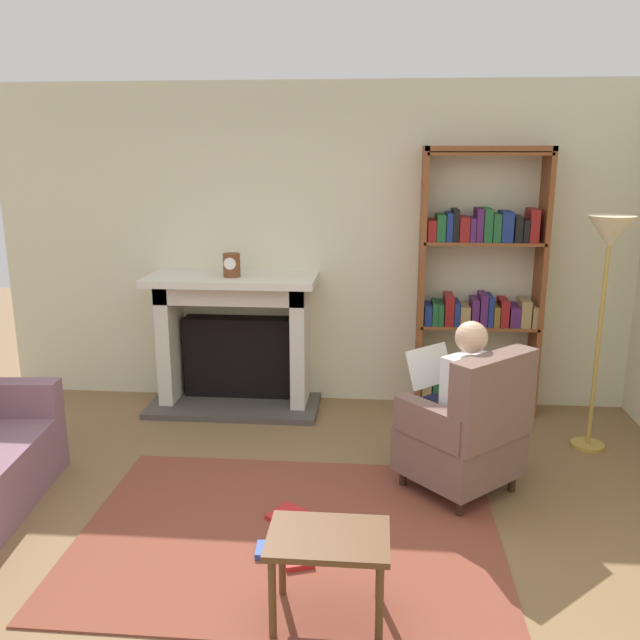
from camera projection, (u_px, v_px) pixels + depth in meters
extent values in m
plane|color=olive|center=(282.00, 565.00, 3.57)|extent=(14.00, 14.00, 0.00)
cube|color=beige|center=(322.00, 247.00, 5.70)|extent=(5.60, 0.10, 2.70)
cube|color=brown|center=(289.00, 533.00, 3.86)|extent=(2.40, 1.80, 0.01)
cube|color=#4C4742|center=(234.00, 406.00, 5.73)|extent=(1.44, 0.64, 0.05)
cube|color=black|center=(238.00, 356.00, 5.85)|extent=(0.92, 0.20, 0.70)
cube|color=silver|center=(171.00, 343.00, 5.74)|extent=(0.12, 0.44, 1.09)
cube|color=silver|center=(300.00, 346.00, 5.65)|extent=(0.12, 0.44, 1.09)
cube|color=silver|center=(233.00, 291.00, 5.58)|extent=(1.24, 0.44, 0.16)
cube|color=silver|center=(231.00, 280.00, 5.50)|extent=(1.40, 0.56, 0.06)
cylinder|color=brown|center=(232.00, 265.00, 5.45)|extent=(0.14, 0.14, 0.19)
cylinder|color=white|center=(230.00, 264.00, 5.38)|extent=(0.10, 0.01, 0.10)
cube|color=brown|center=(421.00, 283.00, 5.49)|extent=(0.04, 0.32, 2.18)
cube|color=brown|center=(539.00, 285.00, 5.41)|extent=(0.04, 0.32, 2.18)
cube|color=brown|center=(488.00, 149.00, 5.18)|extent=(0.99, 0.32, 0.04)
cube|color=brown|center=(473.00, 403.00, 5.70)|extent=(0.95, 0.32, 0.02)
cube|color=#997F4C|center=(426.00, 386.00, 5.69)|extent=(0.08, 0.26, 0.26)
cube|color=#1E592D|center=(435.00, 386.00, 5.68)|extent=(0.06, 0.26, 0.26)
cube|color=#1E592D|center=(445.00, 391.00, 5.69)|extent=(0.08, 0.26, 0.19)
cube|color=#1E592D|center=(456.00, 390.00, 5.68)|extent=(0.08, 0.26, 0.20)
cube|color=maroon|center=(466.00, 390.00, 5.67)|extent=(0.07, 0.26, 0.20)
cube|color=black|center=(476.00, 391.00, 5.66)|extent=(0.08, 0.26, 0.20)
cube|color=#1E592D|center=(487.00, 389.00, 5.65)|extent=(0.09, 0.26, 0.23)
cube|color=#997F4C|center=(497.00, 393.00, 5.65)|extent=(0.06, 0.26, 0.17)
cube|color=maroon|center=(505.00, 389.00, 5.63)|extent=(0.05, 0.26, 0.26)
cube|color=#1E592D|center=(512.00, 391.00, 5.63)|extent=(0.06, 0.26, 0.22)
cube|color=black|center=(521.00, 394.00, 5.63)|extent=(0.07, 0.26, 0.17)
cube|color=brown|center=(477.00, 325.00, 5.53)|extent=(0.95, 0.32, 0.02)
cube|color=navy|center=(427.00, 313.00, 5.53)|extent=(0.06, 0.26, 0.16)
cube|color=#1E592D|center=(434.00, 312.00, 5.53)|extent=(0.04, 0.26, 0.19)
cube|color=#1E592D|center=(440.00, 312.00, 5.52)|extent=(0.04, 0.26, 0.18)
cube|color=maroon|center=(448.00, 309.00, 5.51)|extent=(0.07, 0.26, 0.24)
cube|color=navy|center=(456.00, 312.00, 5.51)|extent=(0.04, 0.26, 0.19)
cube|color=#997F4C|center=(464.00, 314.00, 5.51)|extent=(0.08, 0.26, 0.16)
cube|color=#4C1E59|center=(474.00, 311.00, 5.50)|extent=(0.06, 0.26, 0.22)
cube|color=#4C1E59|center=(482.00, 309.00, 5.48)|extent=(0.06, 0.26, 0.26)
cube|color=navy|center=(489.00, 310.00, 5.48)|extent=(0.04, 0.26, 0.24)
cube|color=brown|center=(495.00, 314.00, 5.49)|extent=(0.05, 0.26, 0.17)
cube|color=maroon|center=(503.00, 312.00, 5.48)|extent=(0.07, 0.26, 0.22)
cube|color=#4C1E59|center=(513.00, 315.00, 5.48)|extent=(0.08, 0.26, 0.16)
cube|color=#997F4C|center=(524.00, 312.00, 5.46)|extent=(0.08, 0.26, 0.22)
cube|color=#997F4C|center=(535.00, 315.00, 5.46)|extent=(0.09, 0.26, 0.17)
cube|color=brown|center=(482.00, 242.00, 5.36)|extent=(0.95, 0.32, 0.02)
cube|color=maroon|center=(431.00, 230.00, 5.36)|extent=(0.07, 0.26, 0.16)
cube|color=#1E592D|center=(440.00, 227.00, 5.35)|extent=(0.07, 0.26, 0.21)
cube|color=navy|center=(448.00, 226.00, 5.35)|extent=(0.05, 0.26, 0.22)
cube|color=black|center=(455.00, 225.00, 5.34)|extent=(0.05, 0.26, 0.25)
cube|color=maroon|center=(463.00, 228.00, 5.34)|extent=(0.08, 0.26, 0.19)
cube|color=#4C1E59|center=(471.00, 229.00, 5.34)|extent=(0.04, 0.26, 0.19)
cube|color=#4C1E59|center=(478.00, 224.00, 5.32)|extent=(0.05, 0.26, 0.26)
cube|color=#1E592D|center=(486.00, 224.00, 5.32)|extent=(0.07, 0.26, 0.26)
cube|color=#1E592D|center=(495.00, 227.00, 5.32)|extent=(0.06, 0.26, 0.22)
cube|color=navy|center=(505.00, 226.00, 5.31)|extent=(0.09, 0.26, 0.24)
cube|color=black|center=(516.00, 228.00, 5.30)|extent=(0.06, 0.26, 0.20)
cube|color=black|center=(524.00, 230.00, 5.30)|extent=(0.04, 0.26, 0.18)
cube|color=maroon|center=(532.00, 225.00, 5.29)|extent=(0.07, 0.26, 0.26)
cube|color=brown|center=(488.00, 154.00, 5.19)|extent=(0.95, 0.32, 0.02)
cylinder|color=#331E14|center=(455.00, 456.00, 4.70)|extent=(0.05, 0.05, 0.12)
cylinder|color=#331E14|center=(403.00, 478.00, 4.39)|extent=(0.05, 0.05, 0.12)
cylinder|color=#331E14|center=(512.00, 482.00, 4.33)|extent=(0.05, 0.05, 0.12)
cylinder|color=#331E14|center=(460.00, 507.00, 4.03)|extent=(0.05, 0.05, 0.12)
cube|color=brown|center=(459.00, 450.00, 4.31)|extent=(0.88, 0.88, 0.30)
cube|color=brown|center=(493.00, 399.00, 4.02)|extent=(0.58, 0.55, 0.55)
cube|color=brown|center=(488.00, 403.00, 4.41)|extent=(0.46, 0.48, 0.22)
cube|color=brown|center=(432.00, 423.00, 4.09)|extent=(0.46, 0.48, 0.22)
cube|color=silver|center=(468.00, 394.00, 4.17)|extent=(0.37, 0.36, 0.50)
sphere|color=#D8AD8C|center=(471.00, 337.00, 4.08)|extent=(0.20, 0.20, 0.20)
cube|color=#191E3F|center=(451.00, 412.00, 4.42)|extent=(0.36, 0.37, 0.12)
cube|color=#191E3F|center=(434.00, 417.00, 4.33)|extent=(0.36, 0.37, 0.12)
cylinder|color=#191E3F|center=(428.00, 438.00, 4.63)|extent=(0.10, 0.10, 0.42)
cylinder|color=#191E3F|center=(412.00, 445.00, 4.54)|extent=(0.10, 0.10, 0.42)
cube|color=white|center=(430.00, 366.00, 4.40)|extent=(0.34, 0.32, 0.25)
cube|color=gray|center=(7.00, 398.00, 4.53)|extent=(0.71, 0.22, 0.24)
cube|color=brown|center=(328.00, 538.00, 3.05)|extent=(0.56, 0.39, 0.03)
cylinder|color=brown|center=(272.00, 599.00, 2.98)|extent=(0.04, 0.04, 0.41)
cylinder|color=brown|center=(379.00, 605.00, 2.94)|extent=(0.04, 0.04, 0.41)
cylinder|color=brown|center=(282.00, 558.00, 3.27)|extent=(0.04, 0.04, 0.41)
cylinder|color=brown|center=(380.00, 563.00, 3.23)|extent=(0.04, 0.04, 0.41)
cube|color=red|center=(293.00, 518.00, 3.98)|extent=(0.34, 0.32, 0.03)
cube|color=red|center=(297.00, 557.00, 3.59)|extent=(0.21, 0.24, 0.03)
cube|color=#334CA5|center=(274.00, 550.00, 3.65)|extent=(0.20, 0.16, 0.03)
cylinder|color=#B7933F|center=(588.00, 445.00, 4.99)|extent=(0.24, 0.24, 0.03)
cylinder|color=#B7933F|center=(598.00, 348.00, 4.80)|extent=(0.03, 0.03, 1.48)
cone|color=beige|center=(610.00, 232.00, 4.59)|extent=(0.32, 0.32, 0.22)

